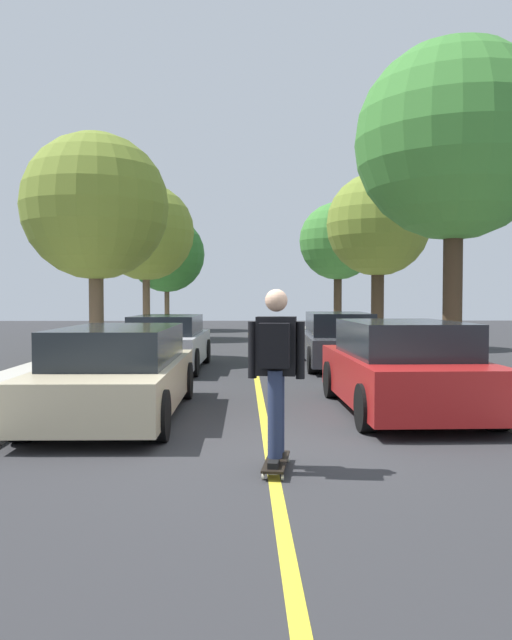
{
  "coord_description": "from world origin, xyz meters",
  "views": [
    {
      "loc": [
        -0.3,
        -6.84,
        1.77
      ],
      "look_at": [
        0.01,
        7.93,
        1.23
      ],
      "focal_mm": 34.68,
      "sensor_mm": 36.0,
      "label": 1
    }
  ],
  "objects_px": {
    "parked_car_left_near": "(168,343)",
    "parked_car_right_nearest": "(402,368)",
    "skateboard": "(276,462)",
    "street_tree_right_nearest": "(454,142)",
    "street_tree_left_far": "(167,254)",
    "street_tree_right_near": "(378,225)",
    "skateboarder": "(276,363)",
    "street_tree_left_near": "(146,232)",
    "street_tree_right_far": "(338,242)",
    "parked_car_left_nearest": "(118,372)",
    "fire_hydrant": "(84,358)",
    "parked_car_right_near": "(339,340)",
    "street_tree_left_nearest": "(95,207)"
  },
  "relations": [
    {
      "from": "street_tree_left_near",
      "to": "skateboarder",
      "type": "bearing_deg",
      "value": -77.48
    },
    {
      "from": "parked_car_right_nearest",
      "to": "skateboard",
      "type": "xyz_separation_m",
      "value": [
        -2.12,
        -3.19,
        -0.6
      ]
    },
    {
      "from": "parked_car_right_near",
      "to": "street_tree_right_near",
      "type": "height_order",
      "value": "street_tree_right_near"
    },
    {
      "from": "parked_car_right_near",
      "to": "street_tree_left_nearest",
      "type": "xyz_separation_m",
      "value": [
        -6.51,
        1.3,
        3.57
      ]
    },
    {
      "from": "street_tree_right_far",
      "to": "skateboarder",
      "type": "bearing_deg",
      "value": -100.22
    },
    {
      "from": "street_tree_right_near",
      "to": "skateboarder",
      "type": "bearing_deg",
      "value": -106.05
    },
    {
      "from": "parked_car_right_nearest",
      "to": "skateboarder",
      "type": "xyz_separation_m",
      "value": [
        -2.13,
        -3.23,
        0.42
      ]
    },
    {
      "from": "parked_car_left_near",
      "to": "skateboard",
      "type": "relative_size",
      "value": 5.05
    },
    {
      "from": "parked_car_right_near",
      "to": "skateboard",
      "type": "bearing_deg",
      "value": -102.54
    },
    {
      "from": "parked_car_left_near",
      "to": "parked_car_right_nearest",
      "type": "relative_size",
      "value": 1.03
    },
    {
      "from": "street_tree_left_near",
      "to": "parked_car_left_near",
      "type": "bearing_deg",
      "value": -78.48
    },
    {
      "from": "parked_car_left_near",
      "to": "street_tree_left_far",
      "type": "distance_m",
      "value": 18.2
    },
    {
      "from": "parked_car_left_nearest",
      "to": "street_tree_right_near",
      "type": "distance_m",
      "value": 14.14
    },
    {
      "from": "parked_car_right_nearest",
      "to": "street_tree_left_far",
      "type": "distance_m",
      "value": 24.61
    },
    {
      "from": "street_tree_right_nearest",
      "to": "street_tree_right_far",
      "type": "relative_size",
      "value": 1.16
    },
    {
      "from": "parked_car_left_nearest",
      "to": "fire_hydrant",
      "type": "height_order",
      "value": "parked_car_left_nearest"
    },
    {
      "from": "street_tree_right_far",
      "to": "parked_car_left_near",
      "type": "bearing_deg",
      "value": -113.49
    },
    {
      "from": "fire_hydrant",
      "to": "parked_car_left_nearest",
      "type": "bearing_deg",
      "value": -68.85
    },
    {
      "from": "street_tree_left_far",
      "to": "skateboard",
      "type": "relative_size",
      "value": 6.87
    },
    {
      "from": "street_tree_left_near",
      "to": "street_tree_right_far",
      "type": "distance_m",
      "value": 9.67
    },
    {
      "from": "street_tree_left_near",
      "to": "fire_hydrant",
      "type": "bearing_deg",
      "value": -86.94
    },
    {
      "from": "parked_car_left_near",
      "to": "street_tree_left_near",
      "type": "height_order",
      "value": "street_tree_left_near"
    },
    {
      "from": "parked_car_right_near",
      "to": "skateboard",
      "type": "xyz_separation_m",
      "value": [
        -2.12,
        -9.55,
        -0.59
      ]
    },
    {
      "from": "street_tree_right_near",
      "to": "skateboard",
      "type": "distance_m",
      "value": 16.12
    },
    {
      "from": "parked_car_right_nearest",
      "to": "street_tree_right_far",
      "type": "bearing_deg",
      "value": 83.97
    },
    {
      "from": "parked_car_left_nearest",
      "to": "skateboard",
      "type": "bearing_deg",
      "value": -53.23
    },
    {
      "from": "skateboard",
      "to": "street_tree_right_nearest",
      "type": "bearing_deg",
      "value": 59.57
    },
    {
      "from": "fire_hydrant",
      "to": "skateboard",
      "type": "height_order",
      "value": "fire_hydrant"
    },
    {
      "from": "parked_car_right_nearest",
      "to": "street_tree_left_near",
      "type": "distance_m",
      "value": 18.12
    },
    {
      "from": "street_tree_left_nearest",
      "to": "street_tree_right_far",
      "type": "bearing_deg",
      "value": 56.36
    },
    {
      "from": "parked_car_right_nearest",
      "to": "street_tree_left_nearest",
      "type": "xyz_separation_m",
      "value": [
        -6.51,
        7.66,
        3.56
      ]
    },
    {
      "from": "parked_car_right_nearest",
      "to": "parked_car_right_near",
      "type": "distance_m",
      "value": 6.36
    },
    {
      "from": "street_tree_left_nearest",
      "to": "street_tree_right_nearest",
      "type": "bearing_deg",
      "value": -22.01
    },
    {
      "from": "street_tree_right_nearest",
      "to": "fire_hydrant",
      "type": "distance_m",
      "value": 9.3
    },
    {
      "from": "street_tree_left_nearest",
      "to": "street_tree_left_near",
      "type": "xyz_separation_m",
      "value": [
        0.0,
        8.83,
        0.23
      ]
    },
    {
      "from": "street_tree_left_far",
      "to": "street_tree_right_near",
      "type": "bearing_deg",
      "value": -53.45
    },
    {
      "from": "street_tree_left_far",
      "to": "street_tree_right_far",
      "type": "bearing_deg",
      "value": -17.7
    },
    {
      "from": "parked_car_left_near",
      "to": "parked_car_right_nearest",
      "type": "distance_m",
      "value": 7.19
    },
    {
      "from": "parked_car_left_nearest",
      "to": "street_tree_left_far",
      "type": "bearing_deg",
      "value": 95.26
    },
    {
      "from": "street_tree_left_far",
      "to": "fire_hydrant",
      "type": "height_order",
      "value": "street_tree_left_far"
    },
    {
      "from": "fire_hydrant",
      "to": "skateboarder",
      "type": "bearing_deg",
      "value": -61.68
    },
    {
      "from": "street_tree_left_near",
      "to": "skateboarder",
      "type": "relative_size",
      "value": 3.63
    },
    {
      "from": "parked_car_left_near",
      "to": "skateboarder",
      "type": "distance_m",
      "value": 9.25
    },
    {
      "from": "parked_car_right_nearest",
      "to": "skateboarder",
      "type": "relative_size",
      "value": 2.42
    },
    {
      "from": "parked_car_left_near",
      "to": "street_tree_right_nearest",
      "type": "relative_size",
      "value": 0.6
    },
    {
      "from": "parked_car_right_near",
      "to": "street_tree_right_nearest",
      "type": "bearing_deg",
      "value": -45.34
    },
    {
      "from": "parked_car_left_nearest",
      "to": "street_tree_left_far",
      "type": "relative_size",
      "value": 0.78
    },
    {
      "from": "skateboarder",
      "to": "parked_car_right_nearest",
      "type": "bearing_deg",
      "value": 56.6
    },
    {
      "from": "parked_car_left_nearest",
      "to": "parked_car_left_near",
      "type": "xyz_separation_m",
      "value": [
        -0.0,
        6.01,
        -0.01
      ]
    },
    {
      "from": "street_tree_left_far",
      "to": "street_tree_right_nearest",
      "type": "bearing_deg",
      "value": -65.81
    }
  ]
}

